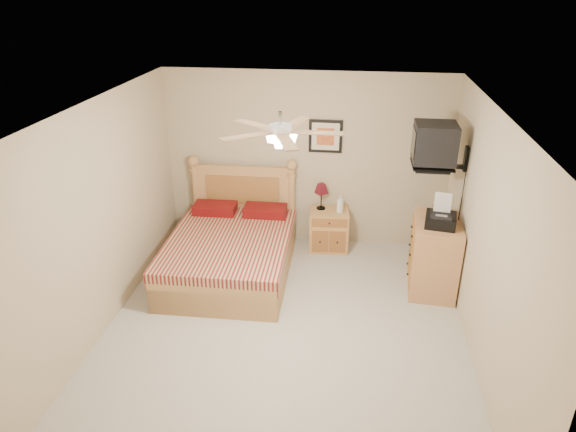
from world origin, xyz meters
name	(u,v)px	position (x,y,z in m)	size (l,w,h in m)	color
floor	(284,331)	(0.00, 0.00, 0.00)	(4.50, 4.50, 0.00)	#ACA79C
ceiling	(283,111)	(0.00, 0.00, 2.50)	(4.00, 4.50, 0.04)	white
wall_back	(306,160)	(0.00, 2.25, 1.25)	(4.00, 0.04, 2.50)	tan
wall_front	(234,392)	(0.00, -2.25, 1.25)	(4.00, 0.04, 2.50)	tan
wall_left	(99,221)	(-2.00, 0.00, 1.25)	(0.04, 4.50, 2.50)	tan
wall_right	(487,244)	(2.00, 0.00, 1.25)	(0.04, 4.50, 2.50)	tan
bed	(229,230)	(-0.88, 1.12, 0.65)	(1.53, 2.01, 1.30)	tan
nightstand	(329,230)	(0.37, 2.00, 0.30)	(0.55, 0.41, 0.60)	#B0833F
table_lamp	(321,196)	(0.25, 2.07, 0.79)	(0.21, 0.21, 0.38)	#58111D
lotion_bottle	(340,204)	(0.52, 1.98, 0.73)	(0.10, 0.10, 0.26)	white
framed_picture	(326,136)	(0.27, 2.23, 1.62)	(0.46, 0.04, 0.46)	black
dresser	(434,256)	(1.73, 1.12, 0.47)	(0.55, 0.80, 0.94)	#B67A46
fax_machine	(442,211)	(1.72, 1.00, 1.13)	(0.35, 0.37, 0.37)	black
magazine_lower	(437,212)	(1.74, 1.37, 0.95)	(0.18, 0.24, 0.02)	beige
magazine_upper	(437,210)	(1.73, 1.38, 0.97)	(0.19, 0.26, 0.02)	gray
wall_tv	(447,147)	(1.75, 1.34, 1.81)	(0.56, 0.46, 0.58)	black
ceiling_fan	(280,131)	(0.00, -0.20, 2.36)	(1.14, 1.14, 0.28)	silver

